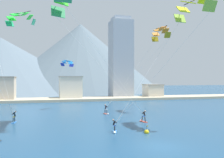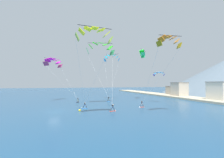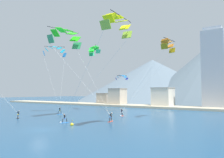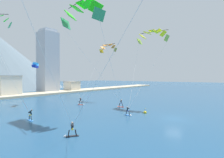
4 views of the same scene
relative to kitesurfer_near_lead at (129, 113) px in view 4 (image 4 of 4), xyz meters
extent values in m
plane|color=navy|center=(2.59, -6.99, -0.44)|extent=(400.00, 400.00, 0.00)
cube|color=#337FDB|center=(0.09, 0.22, -0.40)|extent=(0.83, 1.51, 0.07)
cylinder|color=black|center=(0.20, 0.60, -0.03)|extent=(0.17, 0.25, 0.68)
cylinder|color=black|center=(-0.03, -0.16, -0.03)|extent=(0.17, 0.25, 0.68)
cube|color=blue|center=(0.09, 0.22, 0.34)|extent=(0.33, 0.29, 0.12)
cylinder|color=black|center=(0.02, 0.24, 0.65)|extent=(0.40, 0.29, 0.58)
cylinder|color=black|center=(0.14, 0.32, 0.82)|extent=(0.49, 0.21, 0.37)
cylinder|color=black|center=(0.08, 0.11, 0.82)|extent=(0.49, 0.21, 0.37)
cylinder|color=black|center=(0.28, 0.16, 0.79)|extent=(0.18, 0.51, 0.03)
sphere|color=tan|center=(-0.09, 0.27, 1.01)|extent=(0.21, 0.21, 0.21)
cone|color=white|center=(-0.16, -0.62, -0.34)|extent=(0.43, 0.39, 0.36)
cube|color=#337FDB|center=(-12.40, 10.17, -0.40)|extent=(0.62, 1.49, 0.07)
cylinder|color=#14232D|center=(-12.45, 9.77, 0.00)|extent=(0.16, 0.26, 0.75)
cylinder|color=#14232D|center=(-12.35, 10.56, 0.00)|extent=(0.16, 0.26, 0.75)
cube|color=yellow|center=(-12.40, 10.17, 0.42)|extent=(0.34, 0.28, 0.12)
cylinder|color=#14232D|center=(-12.30, 10.15, 0.76)|extent=(0.45, 0.28, 0.64)
cylinder|color=#14232D|center=(-12.42, 10.05, 0.94)|extent=(0.55, 0.15, 0.41)
cylinder|color=#14232D|center=(-12.39, 10.29, 0.94)|extent=(0.55, 0.15, 0.41)
cylinder|color=black|center=(-12.58, 10.19, 0.91)|extent=(0.10, 0.52, 0.03)
sphere|color=tan|center=(-12.16, 10.13, 1.15)|extent=(0.23, 0.23, 0.23)
cone|color=white|center=(-12.28, 11.03, -0.34)|extent=(0.40, 0.34, 0.36)
cube|color=black|center=(-13.01, -0.72, -0.40)|extent=(1.43, 1.18, 0.07)
cylinder|color=black|center=(-12.68, -0.94, -0.02)|extent=(0.26, 0.23, 0.71)
cylinder|color=black|center=(-13.33, -0.49, -0.02)|extent=(0.26, 0.23, 0.71)
cube|color=yellow|center=(-13.01, -0.72, 0.37)|extent=(0.36, 0.37, 0.12)
cylinder|color=black|center=(-12.96, -0.65, 0.70)|extent=(0.40, 0.44, 0.61)
cylinder|color=black|center=(-12.92, -0.79, 0.87)|extent=(0.36, 0.47, 0.39)
cylinder|color=black|center=(-13.11, -0.66, 0.87)|extent=(0.36, 0.47, 0.39)
cylinder|color=black|center=(-13.12, -0.88, 0.84)|extent=(0.45, 0.32, 0.03)
sphere|color=tan|center=(-12.88, -0.53, 1.07)|extent=(0.22, 0.22, 0.22)
cone|color=white|center=(-13.72, -0.23, -0.34)|extent=(0.45, 0.47, 0.36)
cube|color=#E54C33|center=(6.11, 5.94, -0.40)|extent=(0.70, 1.50, 0.07)
cylinder|color=black|center=(6.18, 5.55, 0.01)|extent=(0.17, 0.27, 0.76)
cylinder|color=black|center=(6.03, 6.32, 0.01)|extent=(0.17, 0.27, 0.76)
cube|color=blue|center=(6.11, 5.94, 0.42)|extent=(0.36, 0.30, 0.12)
cylinder|color=black|center=(6.22, 5.96, 0.76)|extent=(0.50, 0.31, 0.64)
cylinder|color=black|center=(6.15, 5.82, 0.94)|extent=(0.55, 0.18, 0.42)
cylinder|color=black|center=(6.10, 6.06, 0.94)|extent=(0.55, 0.18, 0.42)
cylinder|color=black|center=(5.95, 5.91, 0.91)|extent=(0.13, 0.52, 0.03)
sphere|color=beige|center=(6.40, 5.99, 1.15)|extent=(0.23, 0.23, 0.23)
cone|color=white|center=(5.95, 6.79, -0.34)|extent=(0.41, 0.36, 0.36)
cube|color=#E54C33|center=(2.63, 15.40, -0.40)|extent=(0.74, 1.50, 0.07)
cylinder|color=#231E28|center=(2.55, 15.79, 0.01)|extent=(0.18, 0.28, 0.76)
cylinder|color=#231E28|center=(2.72, 15.01, 0.01)|extent=(0.18, 0.28, 0.76)
cube|color=white|center=(2.63, 15.40, 0.43)|extent=(0.37, 0.31, 0.12)
cylinder|color=#231E28|center=(2.57, 15.39, 0.77)|extent=(0.40, 0.30, 0.65)
cylinder|color=#231E28|center=(2.65, 15.53, 0.96)|extent=(0.56, 0.20, 0.42)
cylinder|color=#231E28|center=(2.70, 15.29, 0.96)|extent=(0.56, 0.20, 0.42)
cylinder|color=black|center=(2.85, 15.45, 0.93)|extent=(0.14, 0.51, 0.03)
sphere|color=#9E7051|center=(2.48, 15.37, 1.19)|extent=(0.23, 0.23, 0.23)
cone|color=white|center=(2.82, 14.55, -0.34)|extent=(0.42, 0.37, 0.36)
cube|color=#93BE37|center=(10.93, 3.94, 14.73)|extent=(1.71, 0.84, 1.33)
cube|color=#EEEE0E|center=(11.00, 3.14, 15.81)|extent=(1.72, 1.21, 1.07)
cube|color=#EEEE0E|center=(11.07, 2.01, 16.52)|extent=(1.74, 1.43, 0.67)
cube|color=#EEEE0E|center=(11.14, 0.69, 16.77)|extent=(1.74, 1.46, 0.17)
cube|color=#EEEE0E|center=(11.19, -0.62, 16.52)|extent=(1.73, 1.39, 0.67)
cube|color=#EEEE0E|center=(11.21, -1.76, 15.81)|extent=(1.72, 1.14, 1.07)
cube|color=#93BE37|center=(11.21, -2.56, 14.73)|extent=(1.70, 0.74, 1.33)
cylinder|color=black|center=(11.89, 0.72, 16.75)|extent=(0.59, 6.61, 0.10)
cylinder|color=silver|center=(5.59, 2.17, 7.45)|extent=(10.65, 4.04, 13.33)
cylinder|color=silver|center=(5.74, -1.32, 7.45)|extent=(10.95, 2.98, 13.33)
cylinder|color=silver|center=(-16.05, 10.30, 7.98)|extent=(6.98, 0.25, 14.17)
cylinder|color=silver|center=(-14.71, 12.97, 7.98)|extent=(4.30, 5.59, 14.17)
cylinder|color=silver|center=(-14.17, -6.10, 6.52)|extent=(2.16, 10.49, 11.37)
cylinder|color=silver|center=(-17.57, -3.80, 6.52)|extent=(8.96, 5.89, 11.37)
cube|color=#2F9458|center=(-5.89, 1.65, 15.95)|extent=(2.11, 1.12, 1.85)
cube|color=#2AE116|center=(-5.59, 2.55, 17.34)|extent=(2.13, 1.58, 1.68)
cube|color=#2AE116|center=(-5.41, 3.94, 18.27)|extent=(2.14, 1.78, 1.24)
cube|color=#2AE116|center=(-5.39, 5.59, 18.60)|extent=(2.14, 1.81, 0.60)
cube|color=#2AE116|center=(-5.51, 7.23, 18.27)|extent=(2.13, 1.90, 1.24)
cube|color=#2AE116|center=(-5.77, 8.61, 17.34)|extent=(2.11, 1.70, 1.68)
cube|color=#2F9458|center=(-6.13, 9.49, 15.95)|extent=(2.09, 1.24, 1.85)
cylinder|color=black|center=(-6.31, 5.56, 18.82)|extent=(1.67, 7.73, 0.10)
cylinder|color=silver|center=(-0.06, 3.67, 8.04)|extent=(12.05, 4.51, 14.26)
cylinder|color=silver|center=(-0.18, 7.81, 8.04)|extent=(12.30, 3.82, 14.26)
cube|color=#988413|center=(13.65, 18.40, 14.06)|extent=(1.33, 0.65, 1.16)
cube|color=orange|center=(13.53, 17.81, 14.96)|extent=(1.34, 0.96, 1.03)
cube|color=orange|center=(13.47, 16.92, 15.56)|extent=(1.35, 1.10, 0.73)
cube|color=orange|center=(13.49, 15.86, 15.77)|extent=(1.36, 1.18, 0.32)
cube|color=orange|center=(13.56, 14.81, 15.56)|extent=(1.35, 1.21, 0.73)
cube|color=orange|center=(13.69, 13.92, 14.96)|extent=(1.34, 1.06, 1.03)
cube|color=#988413|center=(13.86, 13.34, 14.06)|extent=(1.32, 0.76, 1.16)
cylinder|color=black|center=(14.07, 15.88, 15.86)|extent=(0.68, 5.06, 0.10)
cylinder|color=silver|center=(8.28, 17.00, 7.24)|extent=(10.90, 3.13, 12.64)
cylinder|color=silver|center=(8.39, 14.32, 7.24)|extent=(11.13, 2.27, 12.64)
cube|color=#1E2B9B|center=(-2.52, 26.32, 8.91)|extent=(1.07, 0.81, 0.74)
cube|color=#2C9DEE|center=(-2.71, 25.93, 9.39)|extent=(1.13, 0.96, 0.67)
cube|color=#2C9DEE|center=(-3.02, 25.46, 9.70)|extent=(1.15, 1.06, 0.52)
cube|color=#2C9DEE|center=(-3.41, 24.96, 9.81)|extent=(1.14, 1.11, 0.31)
cube|color=#2C9DEE|center=(-3.83, 24.48, 9.70)|extent=(1.10, 1.13, 0.52)
cube|color=#2C9DEE|center=(-4.25, 24.10, 9.39)|extent=(1.01, 1.11, 0.67)
cube|color=#1E2B9B|center=(-4.59, 23.84, 8.91)|extent=(0.89, 1.03, 0.74)
cylinder|color=black|center=(-3.09, 24.70, 9.72)|extent=(1.64, 3.00, 0.10)
cube|color=#16EB28|center=(-11.88, 23.10, 18.67)|extent=(1.63, 2.04, 1.06)
cube|color=#16EB28|center=(-10.94, 22.81, 18.05)|extent=(1.27, 1.98, 1.32)
cube|color=#23B572|center=(-10.23, 22.77, 17.12)|extent=(0.84, 1.85, 1.36)
sphere|color=yellow|center=(3.52, -1.38, -0.28)|extent=(0.56, 0.56, 0.56)
cylinder|color=black|center=(3.52, -1.38, 0.22)|extent=(0.04, 0.04, 0.44)
cube|color=yellow|center=(3.61, -1.38, 0.40)|extent=(0.18, 0.01, 0.12)
cube|color=#BCAD8E|center=(2.59, 45.81, -0.09)|extent=(180.00, 10.00, 0.70)
cube|color=beige|center=(26.39, 48.02, 1.73)|extent=(5.34, 5.76, 4.33)
cube|color=gray|center=(26.39, 48.02, 4.04)|extent=(5.55, 5.99, 0.30)
cube|color=silver|center=(-0.65, 48.90, 3.02)|extent=(6.65, 6.86, 6.91)
cube|color=#99958B|center=(-0.65, 48.90, 6.62)|extent=(6.92, 7.14, 0.30)
cube|color=#A8ADB7|center=(16.37, 51.58, 12.47)|extent=(7.00, 7.00, 25.81)
cube|color=silver|center=(16.37, 51.58, 25.98)|extent=(5.60, 5.60, 1.20)
camera|label=1|loc=(-7.84, -28.54, 5.93)|focal=40.00mm
camera|label=2|loc=(39.62, -4.31, 6.03)|focal=24.00mm
camera|label=3|loc=(29.60, -27.35, 5.01)|focal=35.00mm
camera|label=4|loc=(-25.84, -16.55, 6.42)|focal=28.00mm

